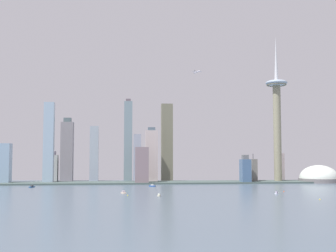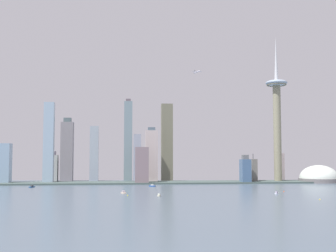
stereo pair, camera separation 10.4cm
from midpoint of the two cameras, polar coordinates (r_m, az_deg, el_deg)
name	(u,v)px [view 2 (the right image)]	position (r m, az deg, el deg)	size (l,w,h in m)	color
ground_plane	(192,216)	(412.21, 3.33, -12.07)	(6000.00, 6000.00, 0.00)	#4E5F6E
waterfront_pier	(155,183)	(896.57, -1.80, -7.63)	(770.43, 74.19, 3.16)	#445551
observation_tower	(277,111)	(965.14, 14.48, 2.04)	(47.88, 47.88, 323.75)	gray
stadium_dome	(319,178)	(987.41, 19.70, -6.68)	(87.55, 87.55, 57.04)	slate
skyscraper_0	(245,170)	(910.20, 10.39, -5.91)	(19.25, 25.46, 59.64)	#446186
skyscraper_1	(5,164)	(938.97, -21.11, -4.75)	(22.18, 25.09, 83.35)	#8AA6C0
skyscraper_2	(137,157)	(986.83, -4.18, -4.24)	(17.23, 14.33, 108.16)	#A8AEC3
skyscraper_3	(49,143)	(925.19, -15.78, -2.17)	(21.00, 15.36, 170.96)	#99B3C8
skyscraper_4	(94,153)	(996.04, -9.92, -3.66)	(19.70, 19.02, 126.53)	#A2ADBA
skyscraper_5	(52,167)	(1002.00, -15.38, -5.40)	(26.25, 19.57, 68.05)	#A8AAA3
skyscraper_6	(142,165)	(872.70, -3.55, -5.34)	(27.59, 16.88, 75.67)	gray
skyscraper_7	(152,156)	(923.10, -2.23, -4.04)	(26.05, 20.81, 119.80)	beige
skyscraper_8	(128,141)	(926.72, -5.40, -2.06)	(17.84, 13.22, 182.51)	gray
skyscraper_9	(280,167)	(1011.27, 14.85, -5.37)	(13.53, 25.05, 63.68)	#9E8D90
skyscraper_10	(253,171)	(949.12, 11.43, -5.91)	(12.27, 24.14, 62.34)	slate
skyscraper_11	(67,151)	(999.94, -13.46, -3.26)	(27.78, 21.66, 145.31)	gray
skyscraper_12	(167,142)	(986.40, -0.15, -2.19)	(26.45, 18.47, 179.22)	#6F6C57
boat_0	(152,186)	(804.32, -2.13, -8.06)	(12.63, 10.25, 8.20)	navy
boat_1	(159,195)	(613.11, -1.22, -9.30)	(6.00, 10.48, 3.89)	beige
boat_3	(32,187)	(819.96, -17.88, -7.77)	(8.78, 14.28, 9.68)	navy
boat_4	(124,192)	(659.62, -6.02, -8.90)	(8.43, 15.25, 4.35)	beige
boat_5	(277,193)	(666.31, 14.44, -8.75)	(7.31, 7.62, 4.25)	white
channel_buoy_0	(284,191)	(710.00, 15.36, -8.47)	(1.57, 1.57, 2.13)	#E54C19
channel_buoy_1	(128,195)	(620.05, -5.46, -9.24)	(1.30, 1.30, 2.64)	yellow
channel_buoy_2	(320,199)	(596.85, 19.79, -9.26)	(1.84, 1.84, 1.73)	yellow
airplane	(197,72)	(913.11, 3.93, 7.31)	(23.36, 25.99, 7.47)	silver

